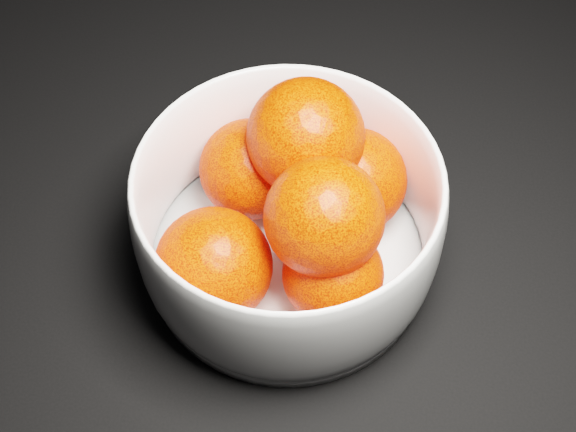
{
  "coord_description": "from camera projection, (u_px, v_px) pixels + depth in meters",
  "views": [
    {
      "loc": [
        0.26,
        -0.38,
        0.55
      ],
      "look_at": [
        0.22,
        -0.02,
        0.06
      ],
      "focal_mm": 50.0,
      "sensor_mm": 36.0,
      "label": 1
    }
  ],
  "objects": [
    {
      "name": "ground",
      "position": [
        28.0,
        217.0,
        0.68
      ],
      "size": [
        3.0,
        3.0,
        0.0
      ],
      "primitive_type": "cube",
      "color": "black",
      "rests_on": "ground"
    },
    {
      "name": "bowl",
      "position": [
        288.0,
        220.0,
        0.61
      ],
      "size": [
        0.23,
        0.23,
        0.11
      ],
      "rotation": [
        0.0,
        0.0,
        -0.19
      ],
      "color": "white",
      "rests_on": "ground"
    },
    {
      "name": "orange_pile",
      "position": [
        294.0,
        202.0,
        0.6
      ],
      "size": [
        0.18,
        0.18,
        0.14
      ],
      "color": "#FF2904",
      "rests_on": "bowl"
    }
  ]
}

